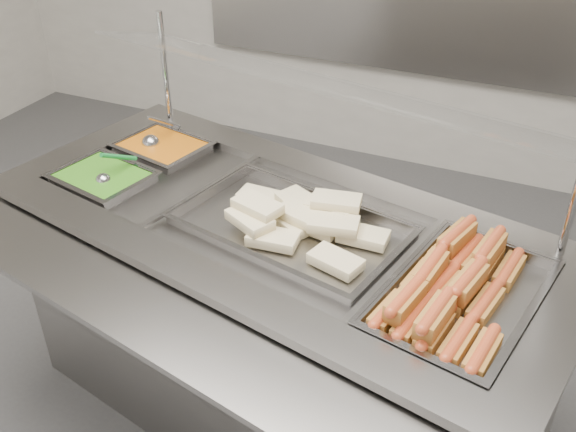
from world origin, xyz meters
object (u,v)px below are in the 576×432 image
at_px(pan_wraps, 291,230).
at_px(pan_hotdogs, 461,304).
at_px(steam_counter, 277,324).
at_px(sneeze_guard, 317,86).
at_px(ladle, 152,142).
at_px(serving_spoon, 106,176).

bearing_deg(pan_wraps, pan_hotdogs, -11.90).
relative_size(steam_counter, sneeze_guard, 1.20).
xyz_separation_m(pan_wraps, ladle, (-0.67, 0.27, 0.03)).
distance_m(pan_hotdogs, ladle, 1.26).
distance_m(steam_counter, pan_wraps, 0.41).
distance_m(pan_wraps, ladle, 0.72).
bearing_deg(steam_counter, sneeze_guard, 78.10).
distance_m(pan_hotdogs, serving_spoon, 1.19).
relative_size(pan_wraps, ladle, 3.88).
height_order(pan_wraps, serving_spoon, serving_spoon).
bearing_deg(serving_spoon, ladle, 92.11).
height_order(sneeze_guard, serving_spoon, sneeze_guard).
relative_size(pan_hotdogs, serving_spoon, 3.36).
distance_m(ladle, serving_spoon, 0.28).
xyz_separation_m(pan_hotdogs, serving_spoon, (-1.19, 0.10, 0.05)).
bearing_deg(serving_spoon, sneeze_guard, 19.03).
relative_size(ladle, serving_spoon, 1.06).
bearing_deg(sneeze_guard, ladle, 175.42).
height_order(pan_wraps, ladle, ladle).
bearing_deg(pan_hotdogs, sneeze_guard, 148.82).
xyz_separation_m(steam_counter, pan_wraps, (0.06, -0.01, 0.40)).
bearing_deg(ladle, serving_spoon, -87.89).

